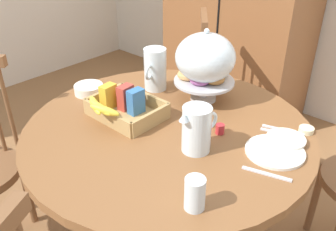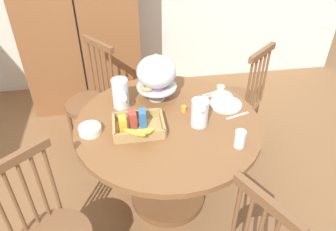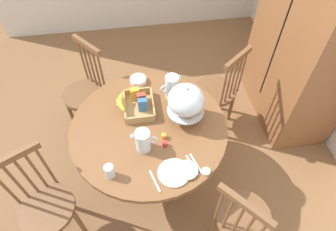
# 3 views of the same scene
# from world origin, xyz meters

# --- Properties ---
(dining_table) EXTENTS (1.20, 1.20, 0.74)m
(dining_table) POSITION_xyz_m (0.06, -0.01, 0.53)
(dining_table) COLOR brown
(dining_table) RESTS_ON ground_plane
(windsor_chair_far_side) EXTENTS (0.47, 0.47, 0.97)m
(windsor_chair_far_side) POSITION_xyz_m (-0.48, 0.71, 0.45)
(windsor_chair_far_side) COLOR brown
(windsor_chair_far_side) RESTS_ON ground_plane
(pastry_stand_with_dome) EXTENTS (0.28, 0.28, 0.34)m
(pastry_stand_with_dome) POSITION_xyz_m (0.02, 0.27, 0.94)
(pastry_stand_with_dome) COLOR silver
(pastry_stand_with_dome) RESTS_ON dining_table
(orange_juice_pitcher) EXTENTS (0.11, 0.19, 0.18)m
(orange_juice_pitcher) POSITION_xyz_m (0.25, -0.07, 0.82)
(orange_juice_pitcher) COLOR silver
(orange_juice_pitcher) RESTS_ON dining_table
(milk_pitcher) EXTENTS (0.11, 0.19, 0.21)m
(milk_pitcher) POSITION_xyz_m (-0.23, 0.21, 0.83)
(milk_pitcher) COLOR silver
(milk_pitcher) RESTS_ON dining_table
(cereal_basket) EXTENTS (0.32, 0.30, 0.12)m
(cereal_basket) POSITION_xyz_m (-0.15, -0.08, 0.78)
(cereal_basket) COLOR tan
(cereal_basket) RESTS_ON dining_table
(china_plate_large) EXTENTS (0.22, 0.22, 0.01)m
(china_plate_large) POSITION_xyz_m (0.48, 0.11, 0.75)
(china_plate_large) COLOR white
(china_plate_large) RESTS_ON dining_table
(china_plate_small) EXTENTS (0.15, 0.15, 0.01)m
(china_plate_small) POSITION_xyz_m (0.48, 0.20, 0.76)
(china_plate_small) COLOR white
(china_plate_small) RESTS_ON china_plate_large
(cereal_bowl) EXTENTS (0.14, 0.14, 0.04)m
(cereal_bowl) POSITION_xyz_m (-0.43, -0.05, 0.76)
(cereal_bowl) COLOR white
(cereal_bowl) RESTS_ON dining_table
(drinking_glass) EXTENTS (0.06, 0.06, 0.11)m
(drinking_glass) POSITION_xyz_m (0.43, -0.31, 0.80)
(drinking_glass) COLOR silver
(drinking_glass) RESTS_ON dining_table
(butter_dish) EXTENTS (0.06, 0.06, 0.02)m
(butter_dish) POSITION_xyz_m (0.51, 0.33, 0.75)
(butter_dish) COLOR beige
(butter_dish) RESTS_ON dining_table
(jam_jar_strawberry) EXTENTS (0.04, 0.04, 0.04)m
(jam_jar_strawberry) POSITION_xyz_m (0.25, 0.08, 0.76)
(jam_jar_strawberry) COLOR #B7282D
(jam_jar_strawberry) RESTS_ON dining_table
(jam_jar_apricot) EXTENTS (0.04, 0.04, 0.04)m
(jam_jar_apricot) POSITION_xyz_m (0.18, 0.08, 0.76)
(jam_jar_apricot) COLOR orange
(jam_jar_apricot) RESTS_ON dining_table
(table_knife) EXTENTS (0.17, 0.06, 0.01)m
(table_knife) POSITION_xyz_m (0.44, 0.25, 0.74)
(table_knife) COLOR silver
(table_knife) RESTS_ON dining_table
(dinner_fork) EXTENTS (0.17, 0.06, 0.01)m
(dinner_fork) POSITION_xyz_m (0.43, 0.27, 0.74)
(dinner_fork) COLOR silver
(dinner_fork) RESTS_ON dining_table
(soup_spoon) EXTENTS (0.17, 0.06, 0.01)m
(soup_spoon) POSITION_xyz_m (0.52, -0.02, 0.74)
(soup_spoon) COLOR silver
(soup_spoon) RESTS_ON dining_table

